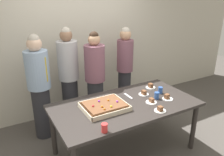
{
  "coord_description": "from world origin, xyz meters",
  "views": [
    {
      "loc": [
        -1.5,
        -2.3,
        2.19
      ],
      "look_at": [
        -0.13,
        0.15,
        1.13
      ],
      "focal_mm": 36.08,
      "sensor_mm": 36.0,
      "label": 1
    }
  ],
  "objects_px": {
    "plated_slice_near_left": "(167,98)",
    "person_green_shirt_behind": "(39,87)",
    "drink_cup_far_end": "(104,128)",
    "cake_server_utensil": "(128,96)",
    "plated_slice_far_right": "(151,87)",
    "drink_cup_middle": "(160,90)",
    "party_table": "(125,109)",
    "person_serving_front": "(69,76)",
    "plated_slice_center_front": "(160,110)",
    "person_far_right_suit": "(95,80)",
    "person_striped_tie_right": "(125,69)",
    "drink_cup_nearest": "(157,96)",
    "plated_slice_near_right": "(144,93)",
    "sheet_cake": "(104,106)",
    "plated_slice_far_left": "(151,101)"
  },
  "relations": [
    {
      "from": "drink_cup_nearest",
      "to": "drink_cup_middle",
      "type": "xyz_separation_m",
      "value": [
        0.17,
        0.12,
        0.0
      ]
    },
    {
      "from": "plated_slice_far_left",
      "to": "plated_slice_center_front",
      "type": "xyz_separation_m",
      "value": [
        -0.06,
        -0.25,
        0.0
      ]
    },
    {
      "from": "drink_cup_middle",
      "to": "person_far_right_suit",
      "type": "height_order",
      "value": "person_far_right_suit"
    },
    {
      "from": "plated_slice_center_front",
      "to": "party_table",
      "type": "bearing_deg",
      "value": 125.09
    },
    {
      "from": "plated_slice_center_front",
      "to": "drink_cup_nearest",
      "type": "bearing_deg",
      "value": 57.14
    },
    {
      "from": "plated_slice_near_left",
      "to": "person_green_shirt_behind",
      "type": "height_order",
      "value": "person_green_shirt_behind"
    },
    {
      "from": "plated_slice_center_front",
      "to": "drink_cup_nearest",
      "type": "height_order",
      "value": "drink_cup_nearest"
    },
    {
      "from": "party_table",
      "to": "cake_server_utensil",
      "type": "xyz_separation_m",
      "value": [
        0.16,
        0.18,
        0.08
      ]
    },
    {
      "from": "plated_slice_near_left",
      "to": "plated_slice_far_left",
      "type": "height_order",
      "value": "plated_slice_near_left"
    },
    {
      "from": "drink_cup_far_end",
      "to": "cake_server_utensil",
      "type": "xyz_separation_m",
      "value": [
        0.72,
        0.63,
        -0.05
      ]
    },
    {
      "from": "drink_cup_nearest",
      "to": "cake_server_utensil",
      "type": "bearing_deg",
      "value": 139.26
    },
    {
      "from": "plated_slice_far_left",
      "to": "plated_slice_center_front",
      "type": "relative_size",
      "value": 1.0
    },
    {
      "from": "plated_slice_near_left",
      "to": "plated_slice_center_front",
      "type": "bearing_deg",
      "value": -145.35
    },
    {
      "from": "plated_slice_near_left",
      "to": "person_green_shirt_behind",
      "type": "relative_size",
      "value": 0.09
    },
    {
      "from": "person_serving_front",
      "to": "plated_slice_near_left",
      "type": "bearing_deg",
      "value": 32.85
    },
    {
      "from": "plated_slice_near_left",
      "to": "drink_cup_middle",
      "type": "xyz_separation_m",
      "value": [
        0.05,
        0.21,
        0.03
      ]
    },
    {
      "from": "sheet_cake",
      "to": "plated_slice_near_left",
      "type": "height_order",
      "value": "sheet_cake"
    },
    {
      "from": "plated_slice_center_front",
      "to": "drink_cup_middle",
      "type": "distance_m",
      "value": 0.56
    },
    {
      "from": "person_striped_tie_right",
      "to": "person_serving_front",
      "type": "bearing_deg",
      "value": -50.0
    },
    {
      "from": "plated_slice_far_left",
      "to": "drink_cup_far_end",
      "type": "relative_size",
      "value": 1.5
    },
    {
      "from": "cake_server_utensil",
      "to": "person_striped_tie_right",
      "type": "bearing_deg",
      "value": 60.69
    },
    {
      "from": "plated_slice_center_front",
      "to": "person_far_right_suit",
      "type": "distance_m",
      "value": 1.27
    },
    {
      "from": "sheet_cake",
      "to": "person_striped_tie_right",
      "type": "distance_m",
      "value": 1.44
    },
    {
      "from": "party_table",
      "to": "plated_slice_center_front",
      "type": "relative_size",
      "value": 13.21
    },
    {
      "from": "plated_slice_far_left",
      "to": "person_serving_front",
      "type": "bearing_deg",
      "value": 120.04
    },
    {
      "from": "plated_slice_near_left",
      "to": "person_far_right_suit",
      "type": "distance_m",
      "value": 1.2
    },
    {
      "from": "drink_cup_middle",
      "to": "person_green_shirt_behind",
      "type": "height_order",
      "value": "person_green_shirt_behind"
    },
    {
      "from": "drink_cup_far_end",
      "to": "person_striped_tie_right",
      "type": "bearing_deg",
      "value": 51.27
    },
    {
      "from": "plated_slice_near_left",
      "to": "drink_cup_far_end",
      "type": "bearing_deg",
      "value": -166.4
    },
    {
      "from": "drink_cup_middle",
      "to": "person_green_shirt_behind",
      "type": "bearing_deg",
      "value": 148.91
    },
    {
      "from": "sheet_cake",
      "to": "drink_cup_far_end",
      "type": "xyz_separation_m",
      "value": [
        -0.24,
        -0.47,
        0.01
      ]
    },
    {
      "from": "plated_slice_near_right",
      "to": "cake_server_utensil",
      "type": "height_order",
      "value": "plated_slice_near_right"
    },
    {
      "from": "party_table",
      "to": "drink_cup_far_end",
      "type": "distance_m",
      "value": 0.73
    },
    {
      "from": "plated_slice_near_left",
      "to": "plated_slice_far_left",
      "type": "relative_size",
      "value": 1.0
    },
    {
      "from": "drink_cup_far_end",
      "to": "plated_slice_far_left",
      "type": "bearing_deg",
      "value": 18.91
    },
    {
      "from": "party_table",
      "to": "drink_cup_nearest",
      "type": "height_order",
      "value": "drink_cup_nearest"
    },
    {
      "from": "plated_slice_far_right",
      "to": "person_serving_front",
      "type": "distance_m",
      "value": 1.36
    },
    {
      "from": "sheet_cake",
      "to": "plated_slice_near_right",
      "type": "bearing_deg",
      "value": 7.39
    },
    {
      "from": "plated_slice_near_right",
      "to": "plated_slice_far_right",
      "type": "relative_size",
      "value": 1.0
    },
    {
      "from": "person_green_shirt_behind",
      "to": "plated_slice_far_left",
      "type": "bearing_deg",
      "value": 15.65
    },
    {
      "from": "sheet_cake",
      "to": "plated_slice_near_left",
      "type": "relative_size",
      "value": 3.79
    },
    {
      "from": "party_table",
      "to": "person_striped_tie_right",
      "type": "xyz_separation_m",
      "value": [
        0.67,
        1.07,
        0.17
      ]
    },
    {
      "from": "sheet_cake",
      "to": "person_far_right_suit",
      "type": "xyz_separation_m",
      "value": [
        0.25,
        0.81,
        0.04
      ]
    },
    {
      "from": "plated_slice_far_right",
      "to": "drink_cup_middle",
      "type": "relative_size",
      "value": 1.5
    },
    {
      "from": "plated_slice_center_front",
      "to": "cake_server_utensil",
      "type": "bearing_deg",
      "value": 100.9
    },
    {
      "from": "party_table",
      "to": "plated_slice_near_left",
      "type": "xyz_separation_m",
      "value": [
        0.59,
        -0.17,
        0.1
      ]
    },
    {
      "from": "sheet_cake",
      "to": "person_far_right_suit",
      "type": "height_order",
      "value": "person_far_right_suit"
    },
    {
      "from": "drink_cup_far_end",
      "to": "cake_server_utensil",
      "type": "bearing_deg",
      "value": 41.18
    },
    {
      "from": "person_serving_front",
      "to": "person_far_right_suit",
      "type": "relative_size",
      "value": 1.03
    },
    {
      "from": "party_table",
      "to": "person_serving_front",
      "type": "distance_m",
      "value": 1.21
    }
  ]
}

